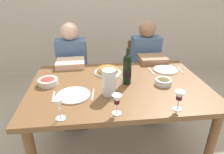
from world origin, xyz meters
TOP-DOWN VIEW (x-y plane):
  - ground_plane at (0.00, 0.00)m, footprint 8.00×8.00m
  - dining_table at (0.00, 0.00)m, footprint 1.50×1.00m
  - wine_bottle at (0.07, 0.01)m, footprint 0.07×0.07m
  - water_pitcher at (-0.10, -0.16)m, footprint 0.16×0.11m
  - baked_tart at (-0.07, 0.25)m, footprint 0.26×0.26m
  - salad_bowl at (-0.60, 0.06)m, footprint 0.16×0.16m
  - olive_bowl at (0.38, -0.05)m, footprint 0.14×0.14m
  - wine_glass_left_diner at (-0.08, -0.42)m, footprint 0.07×0.07m
  - wine_glass_right_diner at (0.34, -0.42)m, footprint 0.07×0.07m
  - wine_glass_centre at (-0.44, -0.43)m, footprint 0.06×0.06m
  - dinner_plate_left_setting at (0.51, 0.25)m, footprint 0.24×0.24m
  - dinner_plate_right_setting at (-0.37, -0.15)m, footprint 0.26×0.26m
  - fork_left_setting at (0.36, 0.25)m, footprint 0.02×0.16m
  - knife_left_setting at (0.66, 0.25)m, footprint 0.03×0.18m
  - knife_right_setting at (-0.22, -0.15)m, footprint 0.03×0.18m
  - spoon_right_setting at (-0.52, -0.15)m, footprint 0.03×0.16m
  - chair_left at (-0.45, 0.88)m, footprint 0.41×0.41m
  - diner_left at (-0.45, 0.64)m, footprint 0.35×0.51m
  - chair_right at (0.45, 0.90)m, footprint 0.40×0.40m
  - diner_right at (0.45, 0.67)m, footprint 0.34×0.50m

SIDE VIEW (x-z plane):
  - ground_plane at x=0.00m, z-range 0.00..0.00m
  - chair_left at x=-0.45m, z-range 0.06..0.93m
  - chair_right at x=0.45m, z-range 0.06..0.93m
  - diner_left at x=-0.45m, z-range 0.04..1.20m
  - diner_right at x=0.45m, z-range 0.04..1.20m
  - dining_table at x=0.00m, z-range 0.29..1.05m
  - fork_left_setting at x=0.36m, z-range 0.76..0.76m
  - knife_left_setting at x=0.66m, z-range 0.76..0.76m
  - knife_right_setting at x=-0.22m, z-range 0.76..0.76m
  - spoon_right_setting at x=-0.52m, z-range 0.76..0.76m
  - dinner_plate_left_setting at x=0.51m, z-range 0.76..0.77m
  - dinner_plate_right_setting at x=-0.37m, z-range 0.76..0.77m
  - baked_tart at x=-0.07m, z-range 0.76..0.82m
  - olive_bowl at x=0.38m, z-range 0.76..0.82m
  - salad_bowl at x=-0.60m, z-range 0.76..0.82m
  - water_pitcher at x=-0.10m, z-range 0.75..0.95m
  - wine_glass_left_diner at x=-0.08m, z-range 0.79..0.93m
  - wine_glass_right_diner at x=0.34m, z-range 0.79..0.93m
  - wine_glass_centre at x=-0.44m, z-range 0.79..0.94m
  - wine_bottle at x=0.07m, z-range 0.73..1.05m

